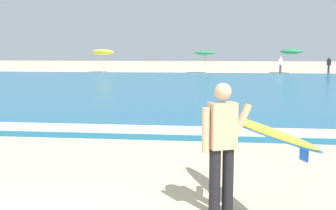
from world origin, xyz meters
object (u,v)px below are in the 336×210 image
object	(u,v)px
beach_umbrella_1	(205,53)
beachgoer_near_row_mid	(329,65)
surfer_with_board	(239,136)
beach_umbrella_0	(103,52)
beachgoer_near_row_left	(281,65)
beach_umbrella_2	(292,52)

from	to	relation	value
beach_umbrella_1	beachgoer_near_row_mid	distance (m)	11.23
surfer_with_board	beach_umbrella_1	xyz separation A→B (m)	(-1.42, 34.24, 0.89)
surfer_with_board	beach_umbrella_0	distance (m)	36.00
beach_umbrella_0	beachgoer_near_row_mid	world-z (taller)	beach_umbrella_0
beach_umbrella_1	beachgoer_near_row_mid	bearing A→B (deg)	-8.15
beachgoer_near_row_left	beachgoer_near_row_mid	world-z (taller)	same
beach_umbrella_1	beachgoer_near_row_left	bearing A→B (deg)	-1.68
beach_umbrella_2	beachgoer_near_row_left	bearing A→B (deg)	-158.56
beach_umbrella_0	beach_umbrella_2	bearing A→B (deg)	0.94
surfer_with_board	beach_umbrella_1	bearing A→B (deg)	92.37
beach_umbrella_2	beachgoer_near_row_left	xyz separation A→B (m)	(-1.03, -0.40, -1.21)
surfer_with_board	beach_umbrella_0	size ratio (longest dim) A/B	1.11
beachgoer_near_row_mid	beach_umbrella_1	bearing A→B (deg)	171.85
surfer_with_board	beach_umbrella_0	xyz separation A→B (m)	(-11.41, 34.14, 0.96)
beach_umbrella_2	beachgoer_near_row_mid	xyz separation A→B (m)	(2.97, -1.78, -1.21)
surfer_with_board	beachgoer_near_row_left	bearing A→B (deg)	80.57
beach_umbrella_0	beach_umbrella_2	distance (m)	18.09
beach_umbrella_1	beachgoer_near_row_left	size ratio (longest dim) A/B	1.36
beachgoer_near_row_left	beachgoer_near_row_mid	distance (m)	4.22
beach_umbrella_1	beachgoer_near_row_mid	size ratio (longest dim) A/B	1.36
beach_umbrella_0	surfer_with_board	bearing A→B (deg)	-71.53
beach_umbrella_2	surfer_with_board	bearing A→B (deg)	-100.98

